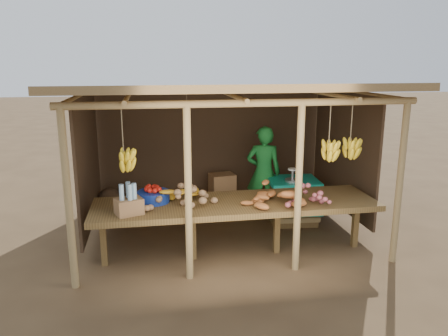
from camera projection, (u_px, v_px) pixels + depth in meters
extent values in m
plane|color=brown|center=(224.00, 230.00, 7.12)|extent=(60.00, 60.00, 0.00)
cylinder|color=#9F8252|center=(68.00, 201.00, 5.07)|extent=(0.09, 0.09, 2.20)
cylinder|color=#9F8252|center=(400.00, 184.00, 5.77)|extent=(0.09, 0.09, 2.20)
cylinder|color=#9F8252|center=(97.00, 151.00, 7.94)|extent=(0.09, 0.09, 2.20)
cylinder|color=#9F8252|center=(315.00, 144.00, 8.64)|extent=(0.09, 0.09, 2.20)
cylinder|color=#9F8252|center=(188.00, 195.00, 5.30)|extent=(0.09, 0.09, 2.20)
cylinder|color=#9F8252|center=(298.00, 190.00, 5.54)|extent=(0.09, 0.09, 2.20)
cylinder|color=#9F8252|center=(246.00, 103.00, 5.16)|extent=(4.40, 0.09, 0.09)
cylinder|color=#9F8252|center=(210.00, 88.00, 8.03)|extent=(4.40, 0.09, 0.09)
cube|color=olive|center=(224.00, 88.00, 6.57)|extent=(4.70, 3.50, 0.28)
cube|color=#422F1E|center=(211.00, 142.00, 8.25)|extent=(4.20, 0.04, 1.98)
cube|color=#422F1E|center=(88.00, 160.00, 6.68)|extent=(0.04, 2.40, 1.98)
cube|color=#422F1E|center=(343.00, 151.00, 7.36)|extent=(0.04, 2.40, 1.98)
cube|color=brown|center=(236.00, 204.00, 6.03)|extent=(3.90, 1.05, 0.08)
cube|color=brown|center=(103.00, 240.00, 5.82)|extent=(0.08, 0.08, 0.72)
cube|color=brown|center=(193.00, 234.00, 6.02)|extent=(0.08, 0.08, 0.72)
cube|color=brown|center=(277.00, 229.00, 6.22)|extent=(0.08, 0.08, 0.72)
cube|color=brown|center=(355.00, 224.00, 6.42)|extent=(0.08, 0.08, 0.72)
cylinder|color=navy|center=(153.00, 197.00, 5.99)|extent=(0.44, 0.44, 0.15)
cube|color=olive|center=(129.00, 206.00, 5.51)|extent=(0.39, 0.35, 0.20)
imported|color=#19742C|center=(263.00, 173.00, 7.54)|extent=(0.66, 0.51, 1.62)
cube|color=brown|center=(292.00, 203.00, 7.43)|extent=(0.79, 0.68, 0.69)
cube|color=#0D9280|center=(293.00, 181.00, 7.34)|extent=(0.87, 0.77, 0.07)
cube|color=olive|center=(222.00, 201.00, 8.01)|extent=(0.49, 0.42, 0.34)
cube|color=olive|center=(222.00, 183.00, 7.93)|extent=(0.49, 0.42, 0.34)
cube|color=olive|center=(197.00, 202.00, 7.93)|extent=(0.49, 0.42, 0.34)
ellipsoid|color=#422F1E|center=(110.00, 203.00, 7.57)|extent=(0.49, 0.49, 0.66)
ellipsoid|color=#422F1E|center=(136.00, 202.00, 7.64)|extent=(0.49, 0.49, 0.66)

